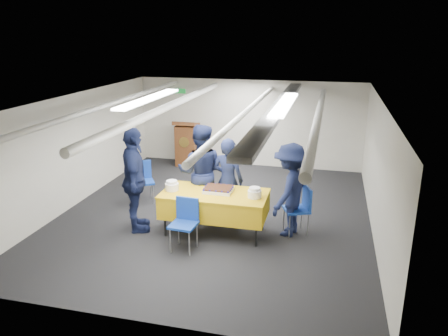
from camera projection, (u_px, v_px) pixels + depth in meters
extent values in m
plane|color=black|center=(215.00, 214.00, 8.76)|extent=(7.00, 7.00, 0.00)
cube|color=beige|center=(249.00, 123.00, 11.64)|extent=(6.00, 0.02, 2.30)
cube|color=beige|center=(76.00, 149.00, 9.10)|extent=(0.02, 7.00, 2.30)
cube|color=beige|center=(378.00, 171.00, 7.73)|extent=(0.02, 7.00, 2.30)
cube|color=silver|center=(214.00, 100.00, 8.07)|extent=(6.00, 7.00, 0.02)
cylinder|color=silver|center=(116.00, 102.00, 8.56)|extent=(0.10, 6.90, 0.10)
cylinder|color=silver|center=(169.00, 106.00, 8.32)|extent=(0.14, 6.90, 0.14)
cylinder|color=silver|center=(246.00, 112.00, 7.99)|extent=(0.10, 6.90, 0.10)
cylinder|color=silver|center=(318.00, 117.00, 7.70)|extent=(0.14, 6.90, 0.14)
cube|color=gray|center=(279.00, 108.00, 7.82)|extent=(0.28, 6.90, 0.08)
cube|color=white|center=(149.00, 99.00, 8.37)|extent=(0.25, 2.60, 0.04)
cube|color=white|center=(285.00, 104.00, 7.78)|extent=(0.25, 2.60, 0.04)
cube|color=#0C591E|center=(180.00, 91.00, 11.82)|extent=(0.30, 0.04, 0.12)
cylinder|color=black|center=(165.00, 227.00, 7.78)|extent=(0.04, 0.04, 0.36)
cylinder|color=black|center=(256.00, 237.00, 7.40)|extent=(0.04, 0.04, 0.36)
cylinder|color=black|center=(179.00, 211.00, 8.43)|extent=(0.04, 0.04, 0.36)
cylinder|color=black|center=(263.00, 220.00, 8.05)|extent=(0.04, 0.04, 0.36)
cube|color=gold|center=(215.00, 205.00, 7.81)|extent=(1.86, 0.92, 0.39)
cube|color=gold|center=(215.00, 194.00, 7.74)|extent=(1.88, 0.94, 0.03)
cube|color=white|center=(218.00, 190.00, 7.79)|extent=(0.50, 0.40, 0.06)
cube|color=black|center=(218.00, 188.00, 7.78)|extent=(0.48, 0.38, 0.03)
sphere|color=#120E88|center=(204.00, 190.00, 7.66)|extent=(0.04, 0.04, 0.04)
sphere|color=#120E88|center=(209.00, 184.00, 7.99)|extent=(0.04, 0.04, 0.04)
sphere|color=#120E88|center=(210.00, 191.00, 7.63)|extent=(0.04, 0.04, 0.04)
sphere|color=#120E88|center=(215.00, 184.00, 7.97)|extent=(0.04, 0.04, 0.04)
sphere|color=#120E88|center=(216.00, 191.00, 7.61)|extent=(0.04, 0.04, 0.04)
sphere|color=#120E88|center=(221.00, 184.00, 7.94)|extent=(0.04, 0.04, 0.04)
sphere|color=#120E88|center=(222.00, 192.00, 7.58)|extent=(0.04, 0.04, 0.04)
sphere|color=#120E88|center=(227.00, 185.00, 7.92)|extent=(0.04, 0.04, 0.04)
sphere|color=#120E88|center=(228.00, 192.00, 7.56)|extent=(0.04, 0.04, 0.04)
sphere|color=#120E88|center=(233.00, 185.00, 7.89)|extent=(0.04, 0.04, 0.04)
sphere|color=#120E88|center=(204.00, 188.00, 7.75)|extent=(0.04, 0.04, 0.04)
sphere|color=#120E88|center=(230.00, 191.00, 7.64)|extent=(0.04, 0.04, 0.04)
sphere|color=#120E88|center=(206.00, 187.00, 7.83)|extent=(0.04, 0.04, 0.04)
sphere|color=#120E88|center=(231.00, 189.00, 7.72)|extent=(0.04, 0.04, 0.04)
sphere|color=#120E88|center=(207.00, 185.00, 7.91)|extent=(0.04, 0.04, 0.04)
sphere|color=#120E88|center=(233.00, 187.00, 7.80)|extent=(0.04, 0.04, 0.04)
cylinder|color=white|center=(172.00, 187.00, 7.85)|extent=(0.24, 0.24, 0.13)
cylinder|color=white|center=(172.00, 182.00, 7.82)|extent=(0.20, 0.20, 0.05)
cylinder|color=white|center=(255.00, 194.00, 7.51)|extent=(0.24, 0.24, 0.13)
cylinder|color=white|center=(255.00, 189.00, 7.48)|extent=(0.19, 0.19, 0.05)
cube|color=brown|center=(187.00, 146.00, 11.78)|extent=(0.55, 0.45, 1.10)
cube|color=brown|center=(186.00, 124.00, 11.57)|extent=(0.62, 0.53, 0.21)
cylinder|color=gold|center=(184.00, 142.00, 11.52)|extent=(0.28, 0.02, 0.28)
cylinder|color=gray|center=(170.00, 241.00, 7.18)|extent=(0.02, 0.02, 0.43)
cylinder|color=gray|center=(189.00, 244.00, 7.08)|extent=(0.02, 0.02, 0.43)
cylinder|color=gray|center=(179.00, 232.00, 7.49)|extent=(0.02, 0.02, 0.43)
cylinder|color=gray|center=(197.00, 235.00, 7.39)|extent=(0.02, 0.02, 0.43)
cube|color=#133998|center=(183.00, 225.00, 7.21)|extent=(0.45, 0.45, 0.04)
cube|color=#133998|center=(188.00, 208.00, 7.32)|extent=(0.40, 0.07, 0.40)
cylinder|color=gray|center=(284.00, 218.00, 8.04)|extent=(0.02, 0.02, 0.43)
cylinder|color=gray|center=(289.00, 226.00, 7.72)|extent=(0.02, 0.02, 0.43)
cylinder|color=gray|center=(301.00, 217.00, 8.09)|extent=(0.02, 0.02, 0.43)
cylinder|color=gray|center=(308.00, 225.00, 7.77)|extent=(0.02, 0.02, 0.43)
cube|color=#133998|center=(296.00, 210.00, 7.83)|extent=(0.55, 0.55, 0.04)
cube|color=#133998|center=(307.00, 197.00, 7.80)|extent=(0.20, 0.38, 0.40)
cylinder|color=gray|center=(137.00, 196.00, 9.12)|extent=(0.02, 0.02, 0.43)
cylinder|color=gray|center=(153.00, 194.00, 9.22)|extent=(0.02, 0.02, 0.43)
cylinder|color=gray|center=(135.00, 190.00, 9.43)|extent=(0.02, 0.02, 0.43)
cylinder|color=gray|center=(151.00, 189.00, 9.53)|extent=(0.02, 0.02, 0.43)
cube|color=#133998|center=(144.00, 182.00, 9.26)|extent=(0.58, 0.58, 0.04)
cube|color=#133998|center=(142.00, 169.00, 9.36)|extent=(0.36, 0.24, 0.40)
imported|color=black|center=(228.00, 180.00, 8.23)|extent=(0.63, 0.45, 1.64)
imported|color=black|center=(201.00, 172.00, 8.36)|extent=(1.00, 0.83, 1.86)
imported|color=black|center=(135.00, 180.00, 7.79)|extent=(0.89, 1.22, 1.93)
imported|color=black|center=(290.00, 190.00, 7.68)|extent=(0.92, 1.22, 1.68)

